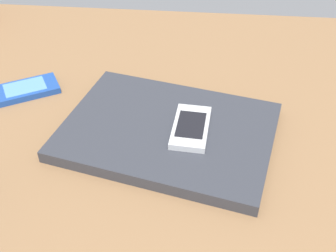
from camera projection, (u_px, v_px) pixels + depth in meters
The scene contains 4 objects.
desk_surface at pixel (142, 119), 71.69cm from camera, with size 120.00×80.00×3.00cm, color olive.
laptop_closed at pixel (168, 131), 65.32cm from camera, with size 31.47×22.91×1.90cm, color #33353D.
cell_phone_on_laptop at pixel (191, 127), 63.75cm from camera, with size 5.94×10.31×1.14cm.
cell_phone_on_desk at pixel (25, 90), 74.74cm from camera, with size 12.58×10.63×1.24cm.
Camera 1 is at (10.01, -55.62, 45.86)cm, focal length 45.49 mm.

